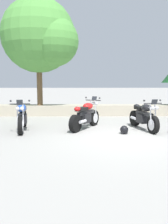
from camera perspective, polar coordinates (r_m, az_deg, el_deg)
ground_plane at (r=7.51m, az=9.07°, el=-6.11°), size 120.00×120.00×0.00m
stone_wall at (r=12.14m, az=5.24°, el=0.48°), size 36.00×0.80×0.55m
motorcycle_blue_near_left at (r=8.57m, az=-15.16°, el=-1.28°), size 0.76×2.06×1.18m
motorcycle_red_centre at (r=8.63m, az=0.43°, el=-0.96°), size 1.21×1.86×1.18m
motorcycle_black_far_right at (r=8.72m, az=14.60°, el=-1.11°), size 0.81×2.05×1.18m
rider_helmet at (r=7.93m, az=9.96°, el=-4.39°), size 0.28×0.28×0.28m
leafy_tree_mid_left at (r=12.08m, az=-10.49°, el=17.84°), size 3.84×3.66×5.31m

